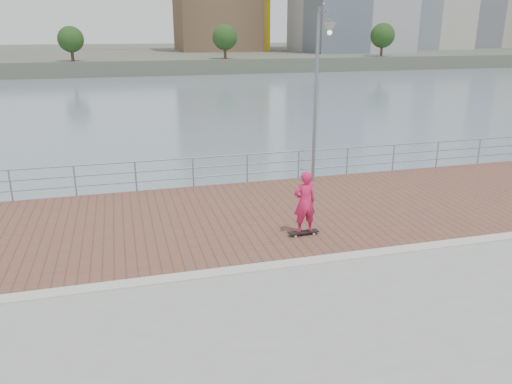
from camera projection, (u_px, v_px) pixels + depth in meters
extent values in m
plane|color=slate|center=(276.00, 336.00, 12.93)|extent=(400.00, 400.00, 0.00)
cube|color=brown|center=(243.00, 216.00, 15.59)|extent=(40.00, 6.80, 0.02)
cube|color=#B7B5AD|center=(277.00, 265.00, 12.29)|extent=(40.00, 0.40, 0.06)
cube|color=#4C5142|center=(129.00, 55.00, 124.74)|extent=(320.00, 95.00, 2.50)
cylinder|color=#8C9EA8|center=(11.00, 186.00, 16.74)|extent=(0.06, 0.06, 1.10)
cylinder|color=#8C9EA8|center=(75.00, 181.00, 17.25)|extent=(0.06, 0.06, 1.10)
cylinder|color=#8C9EA8|center=(136.00, 177.00, 17.77)|extent=(0.06, 0.06, 1.10)
cylinder|color=#8C9EA8|center=(193.00, 173.00, 18.28)|extent=(0.06, 0.06, 1.10)
cylinder|color=#8C9EA8|center=(247.00, 169.00, 18.80)|extent=(0.06, 0.06, 1.10)
cylinder|color=#8C9EA8|center=(299.00, 165.00, 19.31)|extent=(0.06, 0.06, 1.10)
cylinder|color=#8C9EA8|center=(347.00, 161.00, 19.83)|extent=(0.06, 0.06, 1.10)
cylinder|color=#8C9EA8|center=(393.00, 158.00, 20.34)|extent=(0.06, 0.06, 1.10)
cylinder|color=#8C9EA8|center=(437.00, 155.00, 20.86)|extent=(0.06, 0.06, 1.10)
cylinder|color=#8C9EA8|center=(479.00, 152.00, 21.37)|extent=(0.06, 0.06, 1.10)
cylinder|color=#8C9EA8|center=(220.00, 156.00, 18.37)|extent=(39.00, 0.05, 0.05)
cylinder|color=#8C9EA8|center=(220.00, 166.00, 18.48)|extent=(39.00, 0.05, 0.05)
cylinder|color=#8C9EA8|center=(221.00, 175.00, 18.60)|extent=(39.00, 0.05, 0.05)
cylinder|color=gray|center=(316.00, 102.00, 18.18)|extent=(0.12, 0.12, 6.06)
cylinder|color=gray|center=(324.00, 13.00, 16.77)|extent=(0.07, 1.01, 0.07)
cone|color=#B2B2AD|center=(330.00, 20.00, 16.37)|extent=(0.44, 0.44, 0.35)
cube|color=black|center=(304.00, 232.00, 14.11)|extent=(0.87, 0.27, 0.03)
cylinder|color=beige|center=(296.00, 236.00, 13.97)|extent=(0.07, 0.05, 0.07)
cylinder|color=beige|center=(314.00, 233.00, 14.13)|extent=(0.07, 0.05, 0.07)
cylinder|color=beige|center=(294.00, 234.00, 14.11)|extent=(0.07, 0.05, 0.07)
cylinder|color=beige|center=(311.00, 231.00, 14.27)|extent=(0.07, 0.05, 0.07)
imported|color=#D41C4F|center=(305.00, 202.00, 13.83)|extent=(0.67, 0.46, 1.78)
cylinder|color=#473323|center=(72.00, 51.00, 79.67)|extent=(0.50, 0.50, 3.16)
sphere|color=#193814|center=(71.00, 39.00, 79.10)|extent=(4.07, 4.07, 4.07)
cylinder|color=#473323|center=(225.00, 49.00, 85.91)|extent=(0.50, 0.50, 3.33)
sphere|color=#193814|center=(225.00, 37.00, 85.32)|extent=(4.28, 4.28, 4.28)
cylinder|color=#473323|center=(382.00, 47.00, 93.41)|extent=(0.50, 0.50, 3.50)
sphere|color=#193814|center=(383.00, 35.00, 92.79)|extent=(4.50, 4.50, 4.50)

